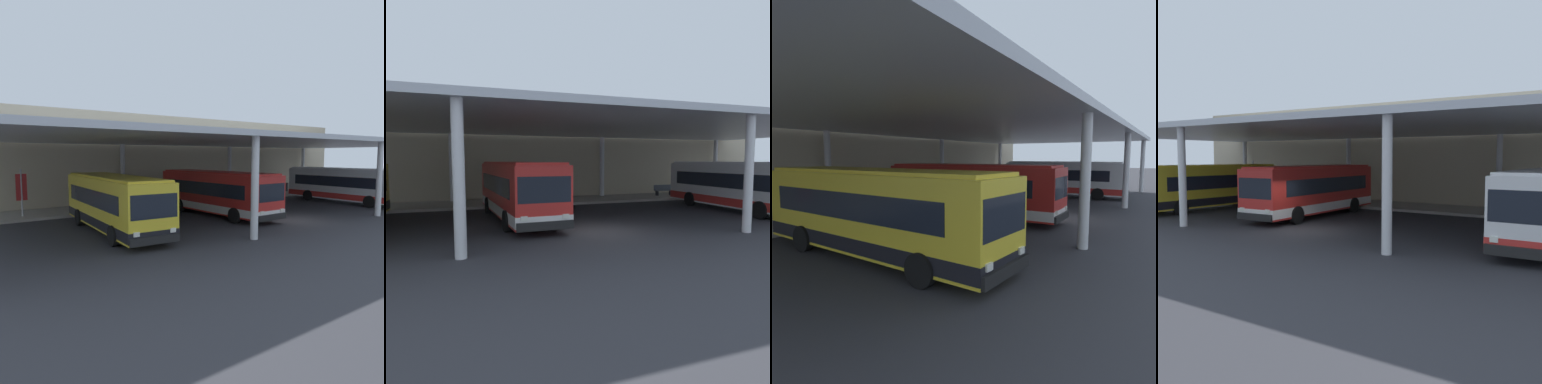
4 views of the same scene
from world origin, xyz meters
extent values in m
plane|color=#333338|center=(0.00, 0.00, 0.00)|extent=(200.00, 200.00, 0.00)
cube|color=#A39E93|center=(0.00, 11.75, 0.09)|extent=(42.00, 4.50, 0.18)
cube|color=#C1B293|center=(0.00, 15.00, 4.05)|extent=(48.00, 1.60, 8.10)
cube|color=silver|center=(0.00, 5.50, 5.40)|extent=(40.00, 17.00, 0.30)
cylinder|color=silver|center=(-6.17, -2.50, 2.62)|extent=(0.40, 0.40, 5.25)
cylinder|color=silver|center=(-6.17, 13.50, 2.62)|extent=(0.40, 0.40, 5.25)
cylinder|color=silver|center=(6.17, -2.50, 2.62)|extent=(0.40, 0.40, 5.25)
cylinder|color=silver|center=(6.17, 13.50, 2.62)|extent=(0.40, 0.40, 5.25)
cylinder|color=silver|center=(18.50, -2.50, 2.62)|extent=(0.40, 0.40, 5.25)
cylinder|color=silver|center=(18.50, 13.50, 2.62)|extent=(0.40, 0.40, 5.25)
cube|color=yellow|center=(-11.27, 3.48, 1.70)|extent=(3.04, 10.52, 2.70)
cube|color=black|center=(-11.27, 3.48, 0.70)|extent=(3.06, 10.54, 0.50)
cube|color=black|center=(-11.26, 3.63, 2.00)|extent=(2.98, 8.65, 0.90)
cube|color=black|center=(-11.54, -1.66, 2.05)|extent=(2.30, 0.24, 1.10)
cube|color=black|center=(-11.54, -1.75, 0.55)|extent=(2.46, 0.29, 0.36)
cube|color=yellow|center=(-11.27, 3.48, 3.11)|extent=(2.82, 10.09, 0.12)
cube|color=yellow|center=(-11.54, -1.63, 2.87)|extent=(1.75, 0.21, 0.28)
cube|color=white|center=(-12.44, -1.69, 0.90)|extent=(0.28, 0.09, 0.20)
cube|color=white|center=(-10.64, -1.79, 0.90)|extent=(0.28, 0.09, 0.20)
cylinder|color=black|center=(-12.66, 0.33, 0.50)|extent=(0.33, 1.01, 1.00)
cylinder|color=black|center=(-10.21, 0.20, 0.50)|extent=(0.33, 1.01, 1.00)
cylinder|color=black|center=(-12.34, 6.40, 0.50)|extent=(0.33, 1.01, 1.00)
cylinder|color=black|center=(-9.90, 6.27, 0.50)|extent=(0.33, 1.01, 1.00)
cube|color=red|center=(-2.91, 4.59, 1.70)|extent=(2.81, 10.47, 2.70)
cube|color=white|center=(-2.91, 4.59, 0.70)|extent=(2.84, 10.49, 0.50)
cube|color=black|center=(-2.92, 4.74, 2.00)|extent=(2.80, 8.60, 0.90)
cube|color=black|center=(-2.76, -0.55, 2.05)|extent=(2.30, 0.19, 1.10)
cube|color=black|center=(-2.75, -0.64, 0.55)|extent=(2.45, 0.23, 0.36)
cube|color=red|center=(-2.91, 4.59, 3.11)|extent=(2.60, 10.05, 0.12)
cube|color=yellow|center=(-2.76, -0.52, 2.87)|extent=(1.75, 0.17, 0.28)
cube|color=white|center=(-3.65, -0.66, 0.90)|extent=(0.28, 0.09, 0.20)
cube|color=white|center=(-1.85, -0.61, 0.90)|extent=(0.28, 0.09, 0.20)
cylinder|color=black|center=(-4.04, 1.33, 0.50)|extent=(0.31, 1.01, 1.00)
cylinder|color=black|center=(-1.59, 1.41, 0.50)|extent=(0.31, 1.01, 1.00)
cylinder|color=black|center=(-4.22, 7.42, 0.50)|extent=(0.31, 1.01, 1.00)
cylinder|color=black|center=(-1.78, 7.49, 0.50)|extent=(0.31, 1.01, 1.00)
cube|color=white|center=(10.96, 3.22, 1.70)|extent=(2.58, 10.42, 2.70)
cube|color=red|center=(10.96, 3.22, 0.70)|extent=(2.60, 10.44, 0.50)
cube|color=black|center=(10.97, 3.37, 2.00)|extent=(2.60, 8.55, 0.90)
cube|color=black|center=(10.93, -1.93, 2.05)|extent=(2.30, 0.14, 1.10)
cube|color=black|center=(10.92, -2.02, 0.55)|extent=(2.45, 0.18, 0.36)
cube|color=white|center=(10.96, 3.22, 3.11)|extent=(2.37, 10.00, 0.12)
cube|color=yellow|center=(10.93, -1.90, 2.87)|extent=(1.75, 0.13, 0.28)
cube|color=white|center=(10.02, -2.00, 0.90)|extent=(0.28, 0.08, 0.20)
cube|color=white|center=(11.82, -2.02, 0.90)|extent=(0.28, 0.08, 0.20)
cylinder|color=black|center=(9.71, 0.01, 0.50)|extent=(0.29, 1.00, 1.00)
cylinder|color=black|center=(12.16, -0.01, 0.50)|extent=(0.29, 1.00, 1.00)
cylinder|color=black|center=(9.76, 6.09, 0.50)|extent=(0.29, 1.00, 1.00)
cylinder|color=black|center=(12.21, 6.07, 0.50)|extent=(0.29, 1.00, 1.00)
cube|color=#4C515B|center=(11.39, 11.75, 0.63)|extent=(1.80, 0.44, 0.08)
cube|color=#4C515B|center=(11.39, 11.95, 0.88)|extent=(1.80, 0.06, 0.44)
cube|color=#2D2D33|center=(10.69, 11.75, 0.41)|extent=(0.10, 0.36, 0.45)
cube|color=#2D2D33|center=(12.09, 11.75, 0.41)|extent=(0.10, 0.36, 0.45)
cylinder|color=#33383D|center=(13.68, 12.04, 0.63)|extent=(0.48, 0.48, 0.90)
cylinder|color=black|center=(13.68, 12.04, 1.12)|extent=(0.52, 0.52, 0.08)
camera|label=1|loc=(-19.16, -15.34, 4.27)|focal=33.29mm
camera|label=2|loc=(-6.51, -14.61, 3.26)|focal=32.92mm
camera|label=3|loc=(-19.45, -5.46, 3.61)|focal=31.03mm
camera|label=4|loc=(13.94, -16.85, 3.68)|focal=40.65mm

